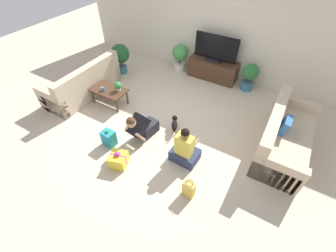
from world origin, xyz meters
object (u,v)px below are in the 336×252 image
Objects in this scene: potted_plant_back_left at (180,55)px; potted_plant_corner_left at (120,55)px; coffee_table at (109,91)px; sofa_right at (283,137)px; dog at (175,124)px; tv at (216,50)px; gift_box_b at (109,138)px; potted_plant_back_right at (250,75)px; person_kneeling at (141,127)px; gift_bag_a at (189,189)px; tabletop_plant at (118,86)px; sofa_left at (83,84)px; gift_box_a at (118,159)px; person_sitting at (185,150)px; mug at (103,89)px; tv_console at (213,70)px.

potted_plant_corner_left reaches higher than potted_plant_back_left.
sofa_right is at bearing 8.55° from coffee_table.
potted_plant_corner_left reaches higher than dog.
tv reaches higher than gift_box_b.
gift_box_b is at bearing -118.72° from potted_plant_back_right.
tv is 3.06m from person_kneeling.
tv reaches higher than potted_plant_back_left.
gift_bag_a is (1.95, -0.21, -0.01)m from gift_box_b.
tabletop_plant reaches higher than coffee_table.
sofa_left is 2.65m from gift_box_a.
potted_plant_back_left is at bearing 35.57° from potted_plant_corner_left.
gift_bag_a is at bearing -6.13° from gift_box_b.
potted_plant_back_left is 2.08m from potted_plant_back_right.
tabletop_plant is (-2.21, 0.77, 0.23)m from person_sitting.
sofa_right is at bearing 37.77° from gift_box_a.
potted_plant_corner_left is at bearing -56.16° from dog.
potted_plant_back_left is at bearing -177.25° from tv.
coffee_table is 3.66m from potted_plant_back_right.
potted_plant_back_left reaches higher than mug.
person_kneeling is (0.67, -2.94, -0.14)m from potted_plant_back_left.
gift_bag_a is (3.56, -2.64, -0.37)m from potted_plant_corner_left.
person_kneeling is at bearing 91.26° from gift_box_a.
potted_plant_back_right is (1.04, -0.05, -0.44)m from tv.
gift_box_a is 2.01m from mug.
sofa_right is 2.87m from person_kneeling.
tv_console is at bearing 106.54° from gift_bag_a.
potted_plant_corner_left is at bearing 145.19° from person_kneeling.
potted_plant_corner_left is 4.45m from gift_bag_a.
sofa_left reaches higher than gift_box_b.
tabletop_plant is (-0.49, -2.25, 0.07)m from potted_plant_back_left.
sofa_left is 2.58× the size of potted_plant_back_left.
gift_box_a is at bearing 37.57° from person_sitting.
sofa_left reaches higher than tabletop_plant.
tv_console is 3.82m from gift_box_a.
sofa_left reaches higher than coffee_table.
person_kneeling reaches higher than coffee_table.
person_kneeling reaches higher than dog.
gift_bag_a is (1.47, -0.71, -0.16)m from person_kneeling.
mug is at bearing -126.39° from tv.
coffee_table is 3.15m from gift_bag_a.
potted_plant_back_right is at bearing 39.97° from coffee_table.
sofa_left is at bearing -146.80° from potted_plant_back_right.
gift_box_a is (-0.35, -3.80, -0.14)m from tv_console.
person_kneeling is (2.09, -1.93, -0.22)m from potted_plant_corner_left.
sofa_left is 2.65× the size of person_kneeling.
potted_plant_back_right is at bearing 34.45° from sofa_right.
dog is (-2.12, -0.64, -0.12)m from sofa_right.
potted_plant_back_right is 1.69× the size of dog.
coffee_table reaches higher than gift_box_a.
dog is at bearing 56.58° from person_kneeling.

